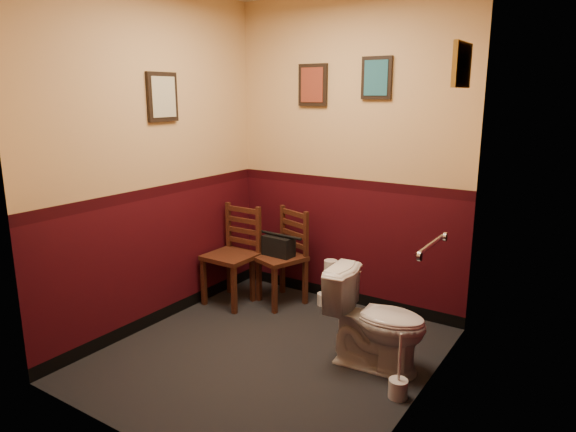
{
  "coord_description": "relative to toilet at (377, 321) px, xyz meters",
  "views": [
    {
      "loc": [
        2.01,
        -2.81,
        1.87
      ],
      "look_at": [
        0.0,
        0.25,
        1.0
      ],
      "focal_mm": 32.0,
      "sensor_mm": 36.0,
      "label": 1
    }
  ],
  "objects": [
    {
      "name": "floor",
      "position": [
        -0.72,
        -0.27,
        -0.34
      ],
      "size": [
        2.2,
        2.4,
        0.0
      ],
      "primitive_type": "cube",
      "color": "black",
      "rests_on": "ground"
    },
    {
      "name": "framed_print_back_a",
      "position": [
        -1.07,
        0.91,
        1.61
      ],
      "size": [
        0.28,
        0.04,
        0.36
      ],
      "color": "black",
      "rests_on": "wall_back"
    },
    {
      "name": "chair_right",
      "position": [
        -1.2,
        0.61,
        0.09
      ],
      "size": [
        0.51,
        0.51,
        0.86
      ],
      "rotation": [
        0.0,
        0.0,
        -0.33
      ],
      "color": "#552919",
      "rests_on": "floor"
    },
    {
      "name": "framed_print_right",
      "position": [
        0.36,
        0.33,
        1.71
      ],
      "size": [
        0.04,
        0.34,
        0.28
      ],
      "color": "olive",
      "rests_on": "wall_right"
    },
    {
      "name": "handbag",
      "position": [
        -1.21,
        0.57,
        0.2
      ],
      "size": [
        0.29,
        0.16,
        0.21
      ],
      "rotation": [
        0.0,
        0.0,
        -0.06
      ],
      "color": "black",
      "rests_on": "chair_right"
    },
    {
      "name": "chair_left",
      "position": [
        -1.57,
        0.37,
        0.1
      ],
      "size": [
        0.42,
        0.42,
        0.89
      ],
      "rotation": [
        0.0,
        0.0,
        -0.02
      ],
      "color": "#552919",
      "rests_on": "floor"
    },
    {
      "name": "framed_print_back_b",
      "position": [
        -0.47,
        0.91,
        1.66
      ],
      "size": [
        0.26,
        0.04,
        0.34
      ],
      "color": "black",
      "rests_on": "wall_back"
    },
    {
      "name": "wall_left",
      "position": [
        -1.82,
        -0.27,
        1.01
      ],
      "size": [
        0.0,
        2.4,
        2.7
      ],
      "primitive_type": "cube",
      "rotation": [
        1.57,
        0.0,
        1.57
      ],
      "color": "#38080F",
      "rests_on": "ground"
    },
    {
      "name": "toilet_brush",
      "position": [
        0.28,
        -0.28,
        -0.27
      ],
      "size": [
        0.12,
        0.12,
        0.44
      ],
      "color": "silver",
      "rests_on": "floor"
    },
    {
      "name": "framed_print_left",
      "position": [
        -1.8,
        -0.17,
        1.51
      ],
      "size": [
        0.04,
        0.3,
        0.38
      ],
      "color": "black",
      "rests_on": "wall_left"
    },
    {
      "name": "wall_back",
      "position": [
        -0.72,
        0.93,
        1.01
      ],
      "size": [
        2.2,
        0.0,
        2.7
      ],
      "primitive_type": "cube",
      "rotation": [
        1.57,
        0.0,
        0.0
      ],
      "color": "#38080F",
      "rests_on": "ground"
    },
    {
      "name": "toilet",
      "position": [
        0.0,
        0.0,
        0.0
      ],
      "size": [
        0.73,
        0.45,
        0.68
      ],
      "primitive_type": "imported",
      "rotation": [
        0.0,
        0.0,
        1.65
      ],
      "color": "white",
      "rests_on": "floor"
    },
    {
      "name": "wall_front",
      "position": [
        -0.72,
        -1.47,
        1.01
      ],
      "size": [
        2.2,
        0.0,
        2.7
      ],
      "primitive_type": "cube",
      "rotation": [
        -1.57,
        0.0,
        0.0
      ],
      "color": "#38080F",
      "rests_on": "ground"
    },
    {
      "name": "grab_bar",
      "position": [
        0.35,
        -0.02,
        0.61
      ],
      "size": [
        0.05,
        0.56,
        0.06
      ],
      "color": "silver",
      "rests_on": "wall_right"
    },
    {
      "name": "wall_right",
      "position": [
        0.38,
        -0.27,
        1.01
      ],
      "size": [
        0.0,
        2.4,
        2.7
      ],
      "primitive_type": "cube",
      "rotation": [
        1.57,
        0.0,
        -1.57
      ],
      "color": "#38080F",
      "rests_on": "ground"
    },
    {
      "name": "tp_stack",
      "position": [
        -0.77,
        0.74,
        -0.16
      ],
      "size": [
        0.25,
        0.15,
        0.44
      ],
      "color": "silver",
      "rests_on": "floor"
    }
  ]
}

